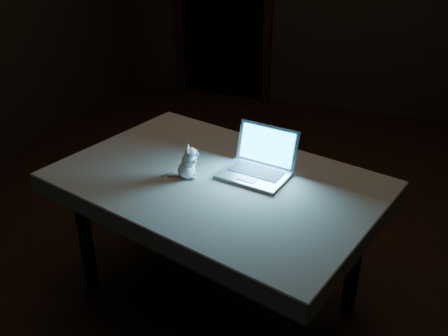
% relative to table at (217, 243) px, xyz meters
% --- Properties ---
extents(floor, '(5.00, 5.00, 0.00)m').
position_rel_table_xyz_m(floor, '(-0.02, 0.57, -0.37)').
color(floor, black).
rests_on(floor, ground).
extents(table, '(1.58, 1.24, 0.75)m').
position_rel_table_xyz_m(table, '(0.00, 0.00, 0.00)').
color(table, black).
rests_on(table, floor).
extents(tablecloth, '(1.64, 1.23, 0.09)m').
position_rel_table_xyz_m(tablecloth, '(-0.06, 0.04, 0.33)').
color(tablecloth, '#BDB09D').
rests_on(tablecloth, table).
extents(laptop, '(0.36, 0.33, 0.21)m').
position_rel_table_xyz_m(laptop, '(0.16, 0.07, 0.49)').
color(laptop, '#A3A3A7').
rests_on(laptop, tablecloth).
extents(plush_mouse, '(0.12, 0.12, 0.16)m').
position_rel_table_xyz_m(plush_mouse, '(-0.13, -0.04, 0.46)').
color(plush_mouse, white).
rests_on(plush_mouse, tablecloth).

